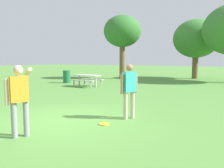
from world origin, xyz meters
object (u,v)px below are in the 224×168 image
at_px(person_thrower, 19,95).
at_px(picnic_table_near, 87,78).
at_px(tree_tall_left, 122,32).
at_px(frisbee, 104,124).
at_px(person_catcher, 129,88).
at_px(tree_broad_center, 196,39).
at_px(trash_can_further_along, 67,77).

height_order(person_thrower, picnic_table_near, person_thrower).
distance_m(picnic_table_near, tree_tall_left, 7.90).
relative_size(frisbee, tree_tall_left, 0.05).
height_order(person_catcher, tree_tall_left, tree_tall_left).
bearing_deg(person_catcher, tree_tall_left, 120.20).
bearing_deg(frisbee, picnic_table_near, 130.96).
bearing_deg(tree_broad_center, person_thrower, -89.22).
bearing_deg(tree_tall_left, person_catcher, -59.80).
bearing_deg(person_thrower, tree_broad_center, 90.78).
distance_m(picnic_table_near, tree_broad_center, 11.81).
bearing_deg(trash_can_further_along, frisbee, -42.09).
xyz_separation_m(picnic_table_near, trash_can_further_along, (-2.83, 1.09, -0.08)).
bearing_deg(tree_broad_center, frisbee, -85.57).
height_order(picnic_table_near, tree_broad_center, tree_broad_center).
relative_size(person_thrower, frisbee, 5.62).
xyz_separation_m(person_catcher, frisbee, (-0.28, -0.91, -0.93)).
height_order(person_thrower, person_catcher, same).
bearing_deg(frisbee, tree_tall_left, 117.60).
distance_m(person_thrower, tree_broad_center, 19.28).
bearing_deg(person_catcher, frisbee, -107.19).
distance_m(person_catcher, tree_broad_center, 16.64).
bearing_deg(tree_tall_left, tree_broad_center, 31.68).
relative_size(person_thrower, trash_can_further_along, 1.71).
distance_m(person_thrower, tree_tall_left, 16.99).
bearing_deg(frisbee, trash_can_further_along, 137.91).
bearing_deg(person_thrower, trash_can_further_along, 128.21).
distance_m(frisbee, tree_broad_center, 17.68).
bearing_deg(person_thrower, tree_tall_left, 111.36).
bearing_deg(picnic_table_near, tree_broad_center, 66.24).
relative_size(trash_can_further_along, tree_tall_left, 0.16).
height_order(trash_can_further_along, tree_broad_center, tree_broad_center).
relative_size(frisbee, picnic_table_near, 0.17).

